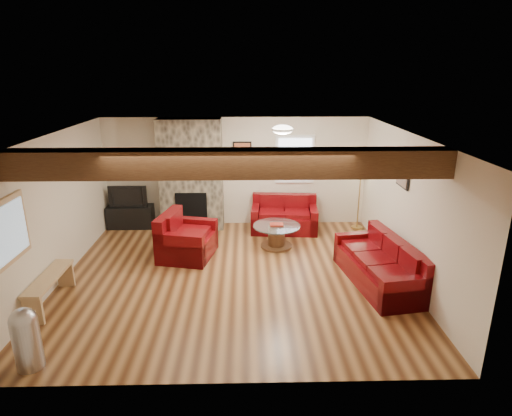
# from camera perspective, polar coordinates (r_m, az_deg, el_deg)

# --- Properties ---
(room) EXTENTS (8.00, 8.00, 8.00)m
(room) POSITION_cam_1_polar(r_m,az_deg,el_deg) (7.26, -3.13, -0.17)
(room) COLOR #522D15
(room) RESTS_ON ground
(floor) EXTENTS (6.00, 6.00, 0.00)m
(floor) POSITION_cam_1_polar(r_m,az_deg,el_deg) (7.74, -2.97, -8.99)
(floor) COLOR #522D15
(floor) RESTS_ON ground
(oak_beam) EXTENTS (6.00, 0.36, 0.38)m
(oak_beam) POSITION_cam_1_polar(r_m,az_deg,el_deg) (5.77, -3.65, 5.96)
(oak_beam) COLOR #371E10
(oak_beam) RESTS_ON room
(chimney_breast) EXTENTS (1.40, 0.67, 2.50)m
(chimney_breast) POSITION_cam_1_polar(r_m,az_deg,el_deg) (9.74, -8.62, 4.21)
(chimney_breast) COLOR #36312A
(chimney_breast) RESTS_ON floor
(back_window) EXTENTS (0.90, 0.08, 1.10)m
(back_window) POSITION_cam_1_polar(r_m,az_deg,el_deg) (9.86, 5.20, 6.49)
(back_window) COLOR white
(back_window) RESTS_ON room
(hatch_window) EXTENTS (0.08, 1.00, 0.90)m
(hatch_window) POSITION_cam_1_polar(r_m,az_deg,el_deg) (6.60, -30.25, -2.77)
(hatch_window) COLOR tan
(hatch_window) RESTS_ON room
(ceiling_dome) EXTENTS (0.40, 0.40, 0.18)m
(ceiling_dome) POSITION_cam_1_polar(r_m,az_deg,el_deg) (7.89, 3.55, 10.19)
(ceiling_dome) COLOR white
(ceiling_dome) RESTS_ON room
(artwork_back) EXTENTS (0.42, 0.06, 0.52)m
(artwork_back) POSITION_cam_1_polar(r_m,az_deg,el_deg) (9.77, -1.84, 7.34)
(artwork_back) COLOR black
(artwork_back) RESTS_ON room
(artwork_right) EXTENTS (0.06, 0.55, 0.42)m
(artwork_right) POSITION_cam_1_polar(r_m,az_deg,el_deg) (7.89, 18.94, 4.14)
(artwork_right) COLOR black
(artwork_right) RESTS_ON room
(sofa_three) EXTENTS (1.16, 2.13, 0.78)m
(sofa_three) POSITION_cam_1_polar(r_m,az_deg,el_deg) (7.61, 16.07, -6.95)
(sofa_three) COLOR #480507
(sofa_three) RESTS_ON floor
(loveseat) EXTENTS (1.53, 0.96, 0.78)m
(loveseat) POSITION_cam_1_polar(r_m,az_deg,el_deg) (9.68, 3.79, -0.83)
(loveseat) COLOR #480507
(loveseat) RESTS_ON floor
(armchair_red) EXTENTS (1.15, 1.25, 0.87)m
(armchair_red) POSITION_cam_1_polar(r_m,az_deg,el_deg) (8.42, -9.17, -3.63)
(armchair_red) COLOR #480507
(armchair_red) RESTS_ON floor
(coffee_table) EXTENTS (0.97, 0.97, 0.51)m
(coffee_table) POSITION_cam_1_polar(r_m,az_deg,el_deg) (8.83, 2.75, -3.76)
(coffee_table) COLOR #4C2918
(coffee_table) RESTS_ON floor
(tv_cabinet) EXTENTS (1.04, 0.42, 0.52)m
(tv_cabinet) POSITION_cam_1_polar(r_m,az_deg,el_deg) (10.32, -16.36, -1.09)
(tv_cabinet) COLOR black
(tv_cabinet) RESTS_ON floor
(television) EXTENTS (0.86, 0.11, 0.50)m
(television) POSITION_cam_1_polar(r_m,az_deg,el_deg) (10.17, -16.61, 1.61)
(television) COLOR black
(television) RESTS_ON tv_cabinet
(floor_lamp) EXTENTS (0.38, 0.38, 1.46)m
(floor_lamp) POSITION_cam_1_polar(r_m,az_deg,el_deg) (9.86, 13.81, 4.24)
(floor_lamp) COLOR tan
(floor_lamp) RESTS_ON floor
(pine_bench) EXTENTS (0.29, 1.26, 0.47)m
(pine_bench) POSITION_cam_1_polar(r_m,az_deg,el_deg) (7.50, -25.71, -9.84)
(pine_bench) COLOR tan
(pine_bench) RESTS_ON floor
(pedal_bin) EXTENTS (0.42, 0.42, 0.81)m
(pedal_bin) POSITION_cam_1_polar(r_m,az_deg,el_deg) (6.09, -28.30, -15.06)
(pedal_bin) COLOR #B5B4BA
(pedal_bin) RESTS_ON floor
(coal_bucket) EXTENTS (0.36, 0.36, 0.34)m
(coal_bucket) POSITION_cam_1_polar(r_m,az_deg,el_deg) (9.48, -6.38, -2.72)
(coal_bucket) COLOR slate
(coal_bucket) RESTS_ON floor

